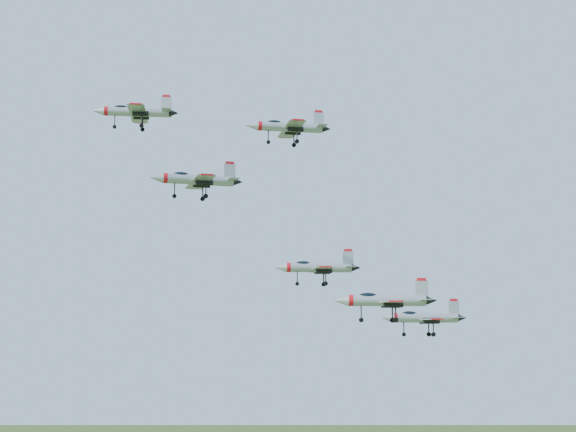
{
  "coord_description": "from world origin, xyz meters",
  "views": [
    {
      "loc": [
        5.35,
        -109.45,
        119.5
      ],
      "look_at": [
        5.48,
        -2.13,
        134.59
      ],
      "focal_mm": 50.0,
      "sensor_mm": 36.0,
      "label": 1
    }
  ],
  "objects": [
    {
      "name": "jet_lead",
      "position": [
        -18.05,
        9.55,
        152.36
      ],
      "size": [
        13.29,
        11.06,
        3.55
      ],
      "rotation": [
        0.0,
        0.0,
        0.12
      ],
      "color": "#A0A5AC"
    },
    {
      "name": "jet_right_high",
      "position": [
        5.37,
        -15.12,
        143.65
      ],
      "size": [
        10.67,
        8.95,
        2.86
      ],
      "rotation": [
        0.0,
        0.0,
        0.18
      ],
      "color": "#A0A5AC"
    },
    {
      "name": "jet_right_low",
      "position": [
        16.8,
        -14.26,
        122.82
      ],
      "size": [
        12.5,
        10.29,
        3.35
      ],
      "rotation": [
        0.0,
        0.0,
        0.03
      ],
      "color": "#A0A5AC"
    },
    {
      "name": "jet_trail",
      "position": [
        24.09,
        2.05,
        121.0
      ],
      "size": [
        12.42,
        10.33,
        3.32
      ],
      "rotation": [
        0.0,
        0.0,
        0.11
      ],
      "color": "#A0A5AC"
    },
    {
      "name": "jet_left_low",
      "position": [
        9.62,
        7.22,
        128.34
      ],
      "size": [
        12.96,
        10.75,
        3.46
      ],
      "rotation": [
        0.0,
        0.0,
        0.09
      ],
      "color": "#A0A5AC"
    },
    {
      "name": "jet_left_high",
      "position": [
        -7.1,
        -2.5,
        139.55
      ],
      "size": [
        12.83,
        10.91,
        3.49
      ],
      "rotation": [
        0.0,
        0.0,
        0.29
      ],
      "color": "#A0A5AC"
    }
  ]
}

